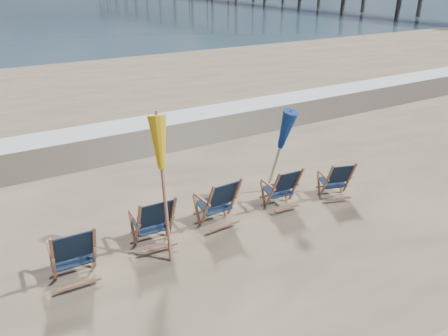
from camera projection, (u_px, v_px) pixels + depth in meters
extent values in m
cube|color=silver|center=(125.00, 125.00, 13.65)|extent=(200.00, 1.40, 0.01)
cube|color=#42362A|center=(143.00, 140.00, 12.48)|extent=(200.00, 2.60, 0.00)
cylinder|color=#9C6446|center=(164.00, 190.00, 6.98)|extent=(0.06, 0.06, 2.39)
cone|color=yellow|center=(162.00, 148.00, 6.69)|extent=(0.30, 0.30, 0.85)
cylinder|color=#A5A5AD|center=(277.00, 152.00, 9.00)|extent=(0.06, 0.06, 2.00)
cone|color=navy|center=(279.00, 128.00, 8.78)|extent=(0.30, 0.30, 0.85)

